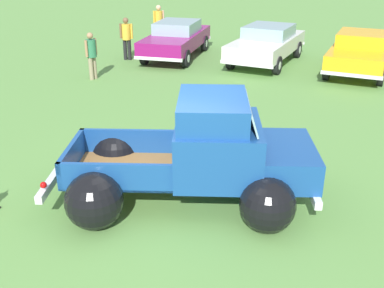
% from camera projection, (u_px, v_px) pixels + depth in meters
% --- Properties ---
extents(ground_plane, '(80.00, 80.00, 0.00)m').
position_uv_depth(ground_plane, '(181.00, 197.00, 8.21)').
color(ground_plane, '#609347').
extents(vintage_pickup_truck, '(4.98, 3.73, 1.96)m').
position_uv_depth(vintage_pickup_truck, '(203.00, 160.00, 7.88)').
color(vintage_pickup_truck, black).
rests_on(vintage_pickup_truck, ground).
extents(show_car_0, '(2.19, 4.80, 1.43)m').
position_uv_depth(show_car_0, '(176.00, 38.00, 18.24)').
color(show_car_0, black).
rests_on(show_car_0, ground).
extents(show_car_1, '(2.48, 4.82, 1.43)m').
position_uv_depth(show_car_1, '(267.00, 43.00, 17.33)').
color(show_car_1, black).
rests_on(show_car_1, ground).
extents(show_car_2, '(2.31, 4.61, 1.43)m').
position_uv_depth(show_car_2, '(360.00, 51.00, 15.98)').
color(show_car_2, black).
rests_on(show_car_2, ground).
extents(spectator_0, '(0.40, 0.54, 1.59)m').
position_uv_depth(spectator_0, '(91.00, 53.00, 15.13)').
color(spectator_0, gray).
rests_on(spectator_0, ground).
extents(spectator_1, '(0.54, 0.41, 1.66)m').
position_uv_depth(spectator_1, '(126.00, 36.00, 17.75)').
color(spectator_1, black).
rests_on(spectator_1, ground).
extents(spectator_2, '(0.48, 0.48, 1.77)m').
position_uv_depth(spectator_2, '(159.00, 22.00, 20.59)').
color(spectator_2, '#4C4742').
rests_on(spectator_2, ground).
extents(lane_cone_1, '(0.36, 0.36, 0.63)m').
position_uv_depth(lane_cone_1, '(234.00, 131.00, 10.31)').
color(lane_cone_1, black).
rests_on(lane_cone_1, ground).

